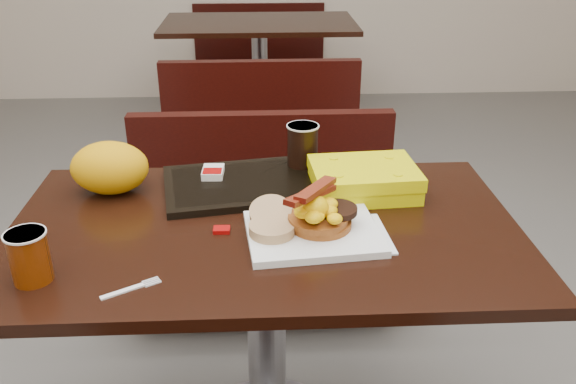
{
  "coord_description": "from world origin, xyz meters",
  "views": [
    {
      "loc": [
        -0.0,
        -1.25,
        1.45
      ],
      "look_at": [
        0.06,
        0.03,
        0.82
      ],
      "focal_mm": 37.68,
      "sensor_mm": 36.0,
      "label": 1
    }
  ],
  "objects_px": {
    "table_far": "(260,80)",
    "fork": "(122,291)",
    "paper_bag": "(110,168)",
    "table_near": "(267,349)",
    "pancake_stack": "(320,220)",
    "bench_far_n": "(260,57)",
    "coffee_cup_far": "(303,145)",
    "clamshell": "(364,179)",
    "hashbrown_sleeve_left": "(213,172)",
    "knife": "(384,234)",
    "bench_far_s": "(261,118)",
    "tray": "(242,184)",
    "platter": "(313,233)",
    "coffee_cup_near": "(29,257)",
    "bench_near_n": "(264,225)"
  },
  "relations": [
    {
      "from": "bench_far_s",
      "to": "tray",
      "type": "height_order",
      "value": "tray"
    },
    {
      "from": "coffee_cup_near",
      "to": "paper_bag",
      "type": "xyz_separation_m",
      "value": [
        0.07,
        0.4,
        0.01
      ]
    },
    {
      "from": "table_near",
      "to": "pancake_stack",
      "type": "distance_m",
      "value": 0.43
    },
    {
      "from": "fork",
      "to": "tray",
      "type": "xyz_separation_m",
      "value": [
        0.23,
        0.46,
        0.01
      ]
    },
    {
      "from": "paper_bag",
      "to": "platter",
      "type": "bearing_deg",
      "value": -27.14
    },
    {
      "from": "clamshell",
      "to": "hashbrown_sleeve_left",
      "type": "bearing_deg",
      "value": 164.26
    },
    {
      "from": "coffee_cup_near",
      "to": "clamshell",
      "type": "height_order",
      "value": "coffee_cup_near"
    },
    {
      "from": "coffee_cup_near",
      "to": "bench_near_n",
      "type": "bearing_deg",
      "value": 62.63
    },
    {
      "from": "table_far",
      "to": "bench_far_n",
      "type": "relative_size",
      "value": 1.2
    },
    {
      "from": "bench_near_n",
      "to": "bench_far_n",
      "type": "height_order",
      "value": "same"
    },
    {
      "from": "table_near",
      "to": "bench_far_s",
      "type": "relative_size",
      "value": 1.2
    },
    {
      "from": "bench_far_n",
      "to": "platter",
      "type": "height_order",
      "value": "platter"
    },
    {
      "from": "pancake_stack",
      "to": "paper_bag",
      "type": "height_order",
      "value": "paper_bag"
    },
    {
      "from": "paper_bag",
      "to": "tray",
      "type": "bearing_deg",
      "value": 1.4
    },
    {
      "from": "pancake_stack",
      "to": "fork",
      "type": "bearing_deg",
      "value": -152.33
    },
    {
      "from": "knife",
      "to": "clamshell",
      "type": "bearing_deg",
      "value": 178.7
    },
    {
      "from": "table_near",
      "to": "coffee_cup_far",
      "type": "height_order",
      "value": "coffee_cup_far"
    },
    {
      "from": "hashbrown_sleeve_left",
      "to": "knife",
      "type": "bearing_deg",
      "value": -34.44
    },
    {
      "from": "hashbrown_sleeve_left",
      "to": "fork",
      "type": "bearing_deg",
      "value": -104.05
    },
    {
      "from": "table_near",
      "to": "platter",
      "type": "xyz_separation_m",
      "value": [
        0.11,
        -0.06,
        0.38
      ]
    },
    {
      "from": "tray",
      "to": "paper_bag",
      "type": "xyz_separation_m",
      "value": [
        -0.34,
        -0.01,
        0.06
      ]
    },
    {
      "from": "table_near",
      "to": "clamshell",
      "type": "xyz_separation_m",
      "value": [
        0.26,
        0.16,
        0.41
      ]
    },
    {
      "from": "table_near",
      "to": "bench_far_s",
      "type": "xyz_separation_m",
      "value": [
        0.0,
        1.9,
        -0.02
      ]
    },
    {
      "from": "platter",
      "to": "bench_far_n",
      "type": "bearing_deg",
      "value": 86.01
    },
    {
      "from": "bench_far_s",
      "to": "pancake_stack",
      "type": "relative_size",
      "value": 6.99
    },
    {
      "from": "table_far",
      "to": "fork",
      "type": "relative_size",
      "value": 9.9
    },
    {
      "from": "bench_near_n",
      "to": "hashbrown_sleeve_left",
      "type": "xyz_separation_m",
      "value": [
        -0.14,
        -0.45,
        0.42
      ]
    },
    {
      "from": "bench_near_n",
      "to": "hashbrown_sleeve_left",
      "type": "distance_m",
      "value": 0.63
    },
    {
      "from": "platter",
      "to": "tray",
      "type": "distance_m",
      "value": 0.31
    },
    {
      "from": "fork",
      "to": "table_near",
      "type": "bearing_deg",
      "value": 12.17
    },
    {
      "from": "table_near",
      "to": "clamshell",
      "type": "relative_size",
      "value": 4.45
    },
    {
      "from": "tray",
      "to": "bench_near_n",
      "type": "bearing_deg",
      "value": 74.09
    },
    {
      "from": "bench_far_n",
      "to": "coffee_cup_far",
      "type": "bearing_deg",
      "value": -87.87
    },
    {
      "from": "table_far",
      "to": "coffee_cup_near",
      "type": "height_order",
      "value": "coffee_cup_near"
    },
    {
      "from": "bench_far_n",
      "to": "bench_far_s",
      "type": "bearing_deg",
      "value": -90.0
    },
    {
      "from": "hashbrown_sleeve_left",
      "to": "paper_bag",
      "type": "xyz_separation_m",
      "value": [
        -0.26,
        -0.05,
        0.04
      ]
    },
    {
      "from": "fork",
      "to": "paper_bag",
      "type": "xyz_separation_m",
      "value": [
        -0.11,
        0.46,
        0.07
      ]
    },
    {
      "from": "coffee_cup_near",
      "to": "hashbrown_sleeve_left",
      "type": "distance_m",
      "value": 0.56
    },
    {
      "from": "table_far",
      "to": "platter",
      "type": "bearing_deg",
      "value": -87.63
    },
    {
      "from": "platter",
      "to": "knife",
      "type": "relative_size",
      "value": 1.62
    },
    {
      "from": "bench_far_n",
      "to": "platter",
      "type": "relative_size",
      "value": 3.36
    },
    {
      "from": "table_near",
      "to": "knife",
      "type": "bearing_deg",
      "value": -11.85
    },
    {
      "from": "knife",
      "to": "pancake_stack",
      "type": "bearing_deg",
      "value": -100.37
    },
    {
      "from": "pancake_stack",
      "to": "hashbrown_sleeve_left",
      "type": "xyz_separation_m",
      "value": [
        -0.26,
        0.29,
        -0.0
      ]
    },
    {
      "from": "knife",
      "to": "clamshell",
      "type": "distance_m",
      "value": 0.23
    },
    {
      "from": "tray",
      "to": "paper_bag",
      "type": "bearing_deg",
      "value": 172.06
    },
    {
      "from": "hashbrown_sleeve_left",
      "to": "paper_bag",
      "type": "distance_m",
      "value": 0.27
    },
    {
      "from": "paper_bag",
      "to": "table_far",
      "type": "bearing_deg",
      "value": 80.66
    },
    {
      "from": "pancake_stack",
      "to": "paper_bag",
      "type": "bearing_deg",
      "value": 155.29
    },
    {
      "from": "platter",
      "to": "fork",
      "type": "distance_m",
      "value": 0.44
    }
  ]
}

